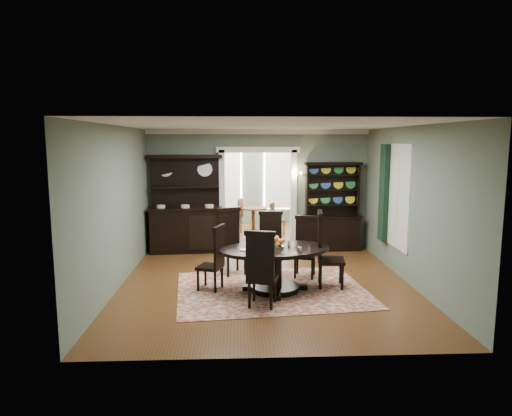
{
  "coord_description": "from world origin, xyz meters",
  "views": [
    {
      "loc": [
        -0.57,
        -8.42,
        2.72
      ],
      "look_at": [
        -0.16,
        0.6,
        1.39
      ],
      "focal_mm": 32.0,
      "sensor_mm": 36.0,
      "label": 1
    }
  ],
  "objects": [
    {
      "name": "right_window",
      "position": [
        2.69,
        0.93,
        1.6
      ],
      "size": [
        0.15,
        1.47,
        2.12
      ],
      "color": "white",
      "rests_on": "wall_right"
    },
    {
      "name": "rug",
      "position": [
        0.09,
        -0.35,
        0.01
      ],
      "size": [
        3.67,
        2.96,
        0.01
      ],
      "primitive_type": "cube",
      "rotation": [
        0.0,
        0.0,
        0.11
      ],
      "color": "maroon",
      "rests_on": "floor"
    },
    {
      "name": "parlor_table",
      "position": [
        -0.04,
        4.92,
        0.5
      ],
      "size": [
        0.83,
        0.83,
        0.76
      ],
      "color": "#5E2F1A",
      "rests_on": "parlor_floor"
    },
    {
      "name": "chair_far_left",
      "position": [
        -0.67,
        0.81,
        0.71
      ],
      "size": [
        0.65,
        0.64,
        1.36
      ],
      "rotation": [
        0.0,
        0.0,
        3.56
      ],
      "color": "black",
      "rests_on": "rug"
    },
    {
      "name": "doorway_trim",
      "position": [
        0.0,
        3.0,
        1.62
      ],
      "size": [
        2.08,
        0.25,
        2.57
      ],
      "color": "silver",
      "rests_on": "floor"
    },
    {
      "name": "chair_far_right",
      "position": [
        0.84,
        0.52,
        0.64
      ],
      "size": [
        0.55,
        0.54,
        1.23
      ],
      "rotation": [
        0.0,
        0.0,
        2.87
      ],
      "color": "black",
      "rests_on": "rug"
    },
    {
      "name": "chair_end_right",
      "position": [
        1.09,
        -0.2,
        0.75
      ],
      "size": [
        0.57,
        0.6,
        1.43
      ],
      "rotation": [
        0.0,
        0.0,
        -1.72
      ],
      "color": "black",
      "rests_on": "rug"
    },
    {
      "name": "chair_near",
      "position": [
        -0.16,
        -1.27,
        0.69
      ],
      "size": [
        0.58,
        0.56,
        1.31
      ],
      "rotation": [
        0.0,
        0.0,
        -0.25
      ],
      "color": "black",
      "rests_on": "rug"
    },
    {
      "name": "chair_far_mid",
      "position": [
        0.15,
        0.71,
        0.68
      ],
      "size": [
        0.5,
        0.48,
        1.29
      ],
      "rotation": [
        0.0,
        0.0,
        3.09
      ],
      "color": "black",
      "rests_on": "rug"
    },
    {
      "name": "chair_end_left",
      "position": [
        -0.94,
        -0.32,
        0.64
      ],
      "size": [
        0.55,
        0.56,
        1.21
      ],
      "rotation": [
        0.0,
        0.0,
        1.22
      ],
      "color": "black",
      "rests_on": "rug"
    },
    {
      "name": "parlor_chair_left",
      "position": [
        -0.54,
        4.77,
        0.57
      ],
      "size": [
        0.5,
        0.49,
        1.06
      ],
      "rotation": [
        0.0,
        0.0,
        1.22
      ],
      "color": "#5E2F1A",
      "rests_on": "parlor_floor"
    },
    {
      "name": "sideboard",
      "position": [
        -1.79,
        2.72,
        0.83
      ],
      "size": [
        1.85,
        0.75,
        2.39
      ],
      "rotation": [
        0.0,
        0.0,
        0.06
      ],
      "color": "black",
      "rests_on": "floor"
    },
    {
      "name": "welsh_dresser",
      "position": [
        1.86,
        2.76,
        0.8
      ],
      "size": [
        1.42,
        0.53,
        2.2
      ],
      "rotation": [
        0.0,
        0.0,
        0.01
      ],
      "color": "black",
      "rests_on": "floor"
    },
    {
      "name": "room",
      "position": [
        0.0,
        0.04,
        1.58
      ],
      "size": [
        5.51,
        6.01,
        3.01
      ],
      "color": "brown",
      "rests_on": "ground"
    },
    {
      "name": "centerpiece",
      "position": [
        0.18,
        -0.42,
        0.86
      ],
      "size": [
        1.27,
        0.82,
        0.21
      ],
      "color": "silver",
      "rests_on": "dining_table"
    },
    {
      "name": "dining_table",
      "position": [
        0.14,
        -0.39,
        0.56
      ],
      "size": [
        2.24,
        2.22,
        0.8
      ],
      "rotation": [
        0.0,
        0.0,
        0.2
      ],
      "color": "black",
      "rests_on": "rug"
    },
    {
      "name": "parlor",
      "position": [
        0.0,
        5.53,
        1.52
      ],
      "size": [
        3.51,
        3.5,
        3.01
      ],
      "color": "brown",
      "rests_on": "ground"
    },
    {
      "name": "wall_sconce",
      "position": [
        0.95,
        2.85,
        1.89
      ],
      "size": [
        0.27,
        0.21,
        0.21
      ],
      "color": "gold",
      "rests_on": "back_wall_right"
    },
    {
      "name": "parlor_chair_right",
      "position": [
        0.6,
        4.54,
        0.51
      ],
      "size": [
        0.45,
        0.44,
        0.95
      ],
      "rotation": [
        0.0,
        0.0,
        -1.98
      ],
      "color": "#5E2F1A",
      "rests_on": "parlor_floor"
    }
  ]
}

